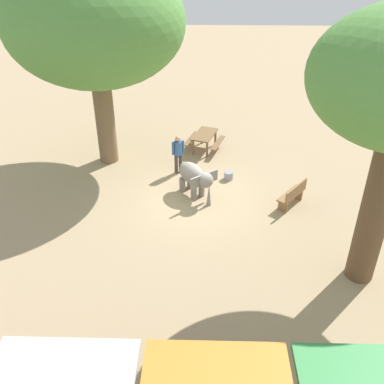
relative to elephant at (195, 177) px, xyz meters
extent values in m
plane|color=tan|center=(0.04, 0.28, -0.79)|extent=(60.00, 60.00, 0.00)
cylinder|color=gray|center=(-0.25, 0.03, -0.53)|extent=(0.23, 0.23, 0.53)
cylinder|color=gray|center=(0.03, 0.25, -0.53)|extent=(0.23, 0.23, 0.53)
cylinder|color=gray|center=(0.20, -0.54, -0.53)|extent=(0.23, 0.23, 0.53)
cylinder|color=gray|center=(0.48, -0.32, -0.53)|extent=(0.23, 0.23, 0.53)
ellipsoid|color=gray|center=(0.11, -0.15, 0.05)|extent=(1.34, 1.45, 0.79)
sphere|color=gray|center=(-0.39, 0.49, 0.15)|extent=(0.56, 0.56, 0.56)
cone|color=gray|center=(-0.52, 0.66, -0.35)|extent=(0.18, 0.18, 0.88)
cube|color=gray|center=(-0.63, 0.20, 0.15)|extent=(0.40, 0.34, 0.42)
cube|color=gray|center=(-0.04, 0.66, 0.15)|extent=(0.40, 0.34, 0.42)
cylinder|color=#3F3833|center=(0.62, -1.72, -0.38)|extent=(0.14, 0.14, 0.82)
cylinder|color=#3F3833|center=(0.79, -1.66, -0.38)|extent=(0.14, 0.14, 0.82)
cylinder|color=#33598C|center=(0.70, -1.69, 0.32)|extent=(0.32, 0.32, 0.58)
sphere|color=tan|center=(0.70, -1.69, 0.72)|extent=(0.22, 0.22, 0.22)
cylinder|color=#33598C|center=(0.51, -1.77, 0.34)|extent=(0.09, 0.09, 0.55)
cylinder|color=#33598C|center=(0.90, -1.62, 0.34)|extent=(0.09, 0.09, 0.55)
cylinder|color=brown|center=(-4.89, 4.21, 1.53)|extent=(0.79, 0.79, 4.63)
cylinder|color=brown|center=(3.73, -2.71, 1.13)|extent=(0.78, 0.78, 3.83)
ellipsoid|color=#569342|center=(3.73, -2.71, 4.85)|extent=(6.69, 6.13, 4.74)
cube|color=olive|center=(-3.48, 0.57, -0.34)|extent=(1.19, 1.34, 0.06)
cube|color=olive|center=(-3.61, 0.68, -0.11)|extent=(0.92, 1.13, 0.40)
cube|color=olive|center=(-3.15, 0.98, -0.58)|extent=(0.33, 0.29, 0.42)
cube|color=olive|center=(-3.80, 0.16, -0.58)|extent=(0.33, 0.29, 0.42)
cube|color=brown|center=(-0.35, -3.76, -0.04)|extent=(1.23, 1.68, 0.06)
cylinder|color=brown|center=(-0.24, -4.43, -0.43)|extent=(0.10, 0.10, 0.72)
cylinder|color=brown|center=(-0.84, -4.23, -0.43)|extent=(0.10, 0.10, 0.72)
cylinder|color=brown|center=(0.14, -3.29, -0.43)|extent=(0.10, 0.10, 0.72)
cylinder|color=brown|center=(-0.47, -3.09, -0.43)|extent=(0.10, 0.10, 0.72)
cube|color=brown|center=(0.24, -3.96, -0.35)|extent=(0.70, 1.50, 0.05)
cube|color=brown|center=(-0.94, -3.57, -0.35)|extent=(0.70, 1.50, 0.05)
cylinder|color=gray|center=(-1.32, -1.20, -0.63)|extent=(0.36, 0.36, 0.32)
camera|label=1|loc=(-0.26, 14.02, 8.22)|focal=41.42mm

